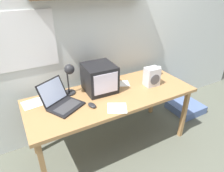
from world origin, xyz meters
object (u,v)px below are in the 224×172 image
at_px(crt_monitor, 99,78).
at_px(desk_lamp, 69,75).
at_px(space_heater, 152,77).
at_px(corner_desk, 112,98).
at_px(computer_mouse, 92,105).
at_px(laptop, 60,100).
at_px(juice_glass, 158,71).
at_px(open_notebook, 117,108).
at_px(loose_paper_near_monitor, 120,84).
at_px(floor_cushion, 185,107).
at_px(printed_handout, 35,103).

distance_m(crt_monitor, desk_lamp, 0.33).
bearing_deg(desk_lamp, space_heater, -25.58).
relative_size(corner_desk, space_heater, 8.39).
bearing_deg(computer_mouse, crt_monitor, 51.12).
relative_size(laptop, juice_glass, 3.87).
relative_size(space_heater, open_notebook, 0.88).
bearing_deg(crt_monitor, laptop, -166.89).
height_order(laptop, computer_mouse, laptop).
distance_m(desk_lamp, loose_paper_near_monitor, 0.63).
xyz_separation_m(desk_lamp, juice_glass, (1.15, -0.05, -0.19)).
relative_size(juice_glass, computer_mouse, 0.99).
bearing_deg(space_heater, laptop, 177.82).
distance_m(juice_glass, floor_cushion, 0.92).
bearing_deg(laptop, space_heater, -34.02).
bearing_deg(computer_mouse, floor_cushion, 6.61).
bearing_deg(computer_mouse, juice_glass, 13.95).
distance_m(laptop, loose_paper_near_monitor, 0.75).
bearing_deg(open_notebook, laptop, 145.75).
distance_m(juice_glass, open_notebook, 0.94).
bearing_deg(loose_paper_near_monitor, printed_handout, 176.76).
bearing_deg(laptop, floor_cushion, -28.46).
distance_m(juice_glass, loose_paper_near_monitor, 0.57).
bearing_deg(space_heater, loose_paper_near_monitor, 149.39).
height_order(corner_desk, desk_lamp, desk_lamp).
bearing_deg(computer_mouse, desk_lamp, 108.37).
height_order(laptop, loose_paper_near_monitor, laptop).
distance_m(desk_lamp, open_notebook, 0.60).
relative_size(juice_glass, loose_paper_near_monitor, 0.43).
relative_size(crt_monitor, desk_lamp, 1.00).
relative_size(corner_desk, computer_mouse, 15.92).
height_order(loose_paper_near_monitor, open_notebook, same).
bearing_deg(desk_lamp, loose_paper_near_monitor, -13.77).
height_order(desk_lamp, printed_handout, desk_lamp).
height_order(space_heater, floor_cushion, space_heater).
height_order(crt_monitor, printed_handout, crt_monitor).
relative_size(laptop, space_heater, 2.03).
height_order(juice_glass, printed_handout, juice_glass).
distance_m(corner_desk, floor_cushion, 1.48).
xyz_separation_m(corner_desk, computer_mouse, (-0.29, -0.12, 0.07)).
height_order(crt_monitor, computer_mouse, crt_monitor).
xyz_separation_m(printed_handout, floor_cushion, (2.11, -0.15, -0.66)).
distance_m(laptop, computer_mouse, 0.31).
relative_size(laptop, loose_paper_near_monitor, 1.67).
height_order(desk_lamp, computer_mouse, desk_lamp).
relative_size(laptop, printed_handout, 1.66).
xyz_separation_m(laptop, juice_glass, (1.31, 0.09, -0.01)).
bearing_deg(space_heater, juice_glass, 38.09).
xyz_separation_m(crt_monitor, loose_paper_near_monitor, (0.27, 0.02, -0.15)).
height_order(corner_desk, floor_cushion, corner_desk).
xyz_separation_m(loose_paper_near_monitor, printed_handout, (-0.96, 0.05, 0.00)).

